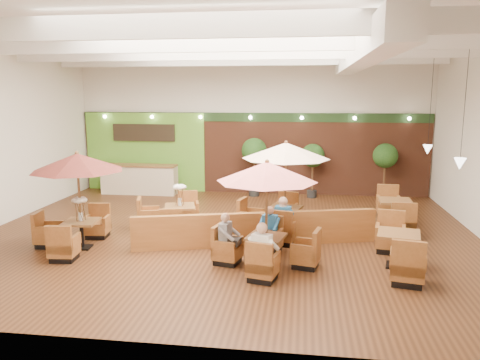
% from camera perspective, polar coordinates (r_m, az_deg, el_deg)
% --- Properties ---
extents(room, '(14.04, 14.00, 5.52)m').
position_cam_1_polar(room, '(13.98, 0.19, 9.15)').
color(room, '#381E0F').
rests_on(room, ground).
extents(service_counter, '(3.00, 0.75, 1.18)m').
position_cam_1_polar(service_counter, '(19.18, -12.14, 0.08)').
color(service_counter, beige).
rests_on(service_counter, ground).
extents(booth_divider, '(6.28, 1.92, 0.90)m').
position_cam_1_polar(booth_divider, '(12.33, 2.02, -6.02)').
color(booth_divider, brown).
rests_on(booth_divider, ground).
extents(table_0, '(2.42, 2.51, 2.53)m').
position_cam_1_polar(table_0, '(12.53, -19.35, 0.08)').
color(table_0, brown).
rests_on(table_0, ground).
extents(table_1, '(2.54, 2.54, 2.50)m').
position_cam_1_polar(table_1, '(10.62, 3.27, -1.66)').
color(table_1, brown).
rests_on(table_1, ground).
extents(table_2, '(2.59, 2.72, 2.67)m').
position_cam_1_polar(table_2, '(13.15, 5.29, 1.56)').
color(table_2, brown).
rests_on(table_2, ground).
extents(table_3, '(1.86, 2.67, 1.53)m').
position_cam_1_polar(table_3, '(13.84, -8.32, -4.29)').
color(table_3, brown).
rests_on(table_3, ground).
extents(table_4, '(1.09, 2.85, 1.03)m').
position_cam_1_polar(table_4, '(11.47, 18.69, -8.11)').
color(table_4, brown).
rests_on(table_4, ground).
extents(table_5, '(0.96, 2.79, 1.04)m').
position_cam_1_polar(table_5, '(14.84, 18.30, -3.92)').
color(table_5, brown).
rests_on(table_5, ground).
extents(topiary_0, '(0.98, 0.98, 2.28)m').
position_cam_1_polar(topiary_0, '(18.17, 1.74, 3.31)').
color(topiary_0, black).
rests_on(topiary_0, ground).
extents(topiary_1, '(0.90, 0.90, 2.09)m').
position_cam_1_polar(topiary_1, '(18.10, 8.86, 2.70)').
color(topiary_1, black).
rests_on(topiary_1, ground).
extents(topiary_2, '(0.92, 0.92, 2.14)m').
position_cam_1_polar(topiary_2, '(18.34, 17.29, 2.58)').
color(topiary_2, black).
rests_on(topiary_2, ground).
extents(diner_0, '(0.46, 0.42, 0.83)m').
position_cam_1_polar(diner_0, '(9.99, 2.80, -8.02)').
color(diner_0, white).
rests_on(diner_0, ground).
extents(diner_1, '(0.39, 0.35, 0.72)m').
position_cam_1_polar(diner_1, '(11.74, 3.58, -5.44)').
color(diner_1, '#2971B3').
rests_on(diner_1, ground).
extents(diner_2, '(0.35, 0.40, 0.76)m').
position_cam_1_polar(diner_2, '(10.97, -1.56, -6.48)').
color(diner_2, gray).
rests_on(diner_2, ground).
extents(diner_3, '(0.44, 0.38, 0.84)m').
position_cam_1_polar(diner_3, '(12.42, 5.30, -4.38)').
color(diner_3, '#2971B3').
rests_on(diner_3, ground).
extents(diner_4, '(0.37, 0.32, 0.71)m').
position_cam_1_polar(diner_4, '(12.43, 5.30, -4.59)').
color(diner_4, white).
rests_on(diner_4, ground).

